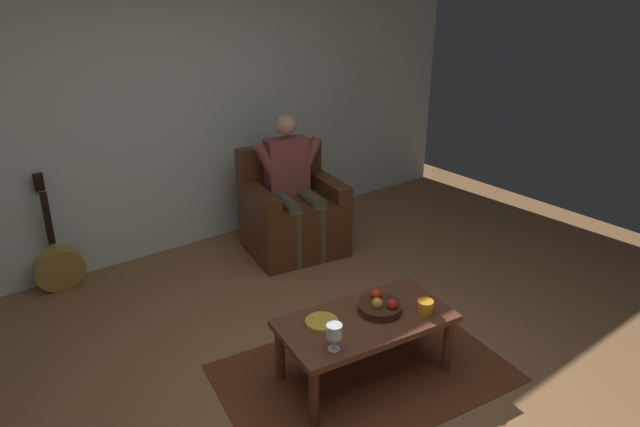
# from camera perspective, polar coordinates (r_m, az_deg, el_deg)

# --- Properties ---
(ground_plane) EXTENTS (7.57, 7.57, 0.00)m
(ground_plane) POSITION_cam_1_polar(r_m,az_deg,el_deg) (3.29, 4.00, -19.99)
(ground_plane) COLOR #8F633E
(wall_back) EXTENTS (6.71, 0.06, 2.72)m
(wall_back) POSITION_cam_1_polar(r_m,az_deg,el_deg) (4.79, -16.96, 11.40)
(wall_back) COLOR silver
(wall_back) RESTS_ON ground
(rug) EXTENTS (1.89, 1.36, 0.01)m
(rug) POSITION_cam_1_polar(r_m,az_deg,el_deg) (3.52, 4.70, -16.59)
(rug) COLOR brown
(rug) RESTS_ON ground
(armchair) EXTENTS (0.92, 0.84, 0.93)m
(armchair) POSITION_cam_1_polar(r_m,az_deg,el_deg) (4.85, -2.97, -0.20)
(armchair) COLOR #502D16
(armchair) RESTS_ON ground
(person_seated) EXTENTS (0.65, 0.64, 1.25)m
(person_seated) POSITION_cam_1_polar(r_m,az_deg,el_deg) (4.70, -2.89, 3.44)
(person_seated) COLOR #934541
(person_seated) RESTS_ON ground
(coffee_table) EXTENTS (1.11, 0.67, 0.41)m
(coffee_table) POSITION_cam_1_polar(r_m,az_deg,el_deg) (3.31, 4.90, -11.93)
(coffee_table) COLOR brown
(coffee_table) RESTS_ON ground
(guitar) EXTENTS (0.38, 0.22, 0.96)m
(guitar) POSITION_cam_1_polar(r_m,az_deg,el_deg) (4.71, -26.11, -4.97)
(guitar) COLOR #AC8736
(guitar) RESTS_ON ground
(wine_glass_near) EXTENTS (0.09, 0.09, 0.16)m
(wine_glass_near) POSITION_cam_1_polar(r_m,az_deg,el_deg) (2.95, 1.53, -12.59)
(wine_glass_near) COLOR silver
(wine_glass_near) RESTS_ON coffee_table
(fruit_bowl) EXTENTS (0.27, 0.27, 0.11)m
(fruit_bowl) POSITION_cam_1_polar(r_m,az_deg,el_deg) (3.33, 6.45, -9.79)
(fruit_bowl) COLOR #3D2414
(fruit_bowl) RESTS_ON coffee_table
(decorative_dish) EXTENTS (0.20, 0.20, 0.02)m
(decorative_dish) POSITION_cam_1_polar(r_m,az_deg,el_deg) (3.21, 0.19, -11.54)
(decorative_dish) COLOR gold
(decorative_dish) RESTS_ON coffee_table
(candle_jar) EXTENTS (0.10, 0.10, 0.09)m
(candle_jar) POSITION_cam_1_polar(r_m,az_deg,el_deg) (3.34, 11.15, -9.78)
(candle_jar) COLOR orange
(candle_jar) RESTS_ON coffee_table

